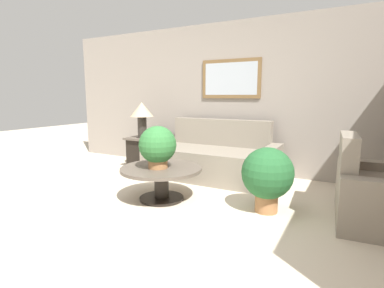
% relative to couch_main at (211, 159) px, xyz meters
% --- Properties ---
extents(ground_plane, '(20.00, 20.00, 0.00)m').
position_rel_couch_main_xyz_m(ground_plane, '(0.24, -2.10, -0.30)').
color(ground_plane, beige).
extents(wall_back, '(7.49, 0.09, 2.60)m').
position_rel_couch_main_xyz_m(wall_back, '(0.23, 0.62, 1.01)').
color(wall_back, gray).
rests_on(wall_back, ground_plane).
extents(couch_main, '(2.13, 0.99, 0.94)m').
position_rel_couch_main_xyz_m(couch_main, '(0.00, 0.00, 0.00)').
color(couch_main, gray).
rests_on(couch_main, ground_plane).
extents(armchair, '(0.99, 1.15, 0.94)m').
position_rel_couch_main_xyz_m(armchair, '(2.34, -0.83, 0.00)').
color(armchair, gray).
rests_on(armchair, ground_plane).
extents(coffee_table, '(1.05, 1.05, 0.43)m').
position_rel_couch_main_xyz_m(coffee_table, '(-0.11, -1.30, 0.01)').
color(coffee_table, black).
rests_on(coffee_table, ground_plane).
extents(side_table, '(0.51, 0.51, 0.58)m').
position_rel_couch_main_xyz_m(side_table, '(-1.41, -0.02, -0.01)').
color(side_table, black).
rests_on(side_table, ground_plane).
extents(table_lamp, '(0.42, 0.42, 0.64)m').
position_rel_couch_main_xyz_m(table_lamp, '(-1.41, -0.02, 0.73)').
color(table_lamp, '#2D2823').
rests_on(table_lamp, side_table).
extents(potted_plant_on_table, '(0.48, 0.48, 0.54)m').
position_rel_couch_main_xyz_m(potted_plant_on_table, '(-0.12, -1.35, 0.41)').
color(potted_plant_on_table, '#9E6B42').
rests_on(potted_plant_on_table, coffee_table).
extents(potted_plant_floor, '(0.60, 0.60, 0.76)m').
position_rel_couch_main_xyz_m(potted_plant_floor, '(1.20, -1.06, 0.14)').
color(potted_plant_floor, '#9E6B42').
rests_on(potted_plant_floor, ground_plane).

